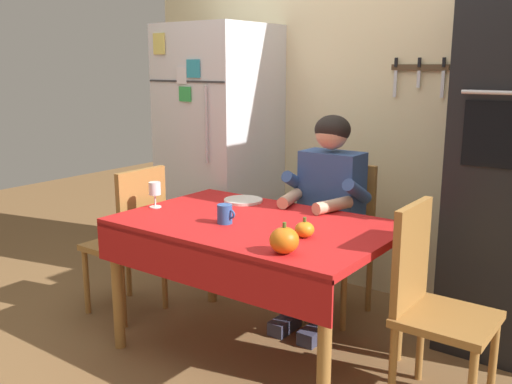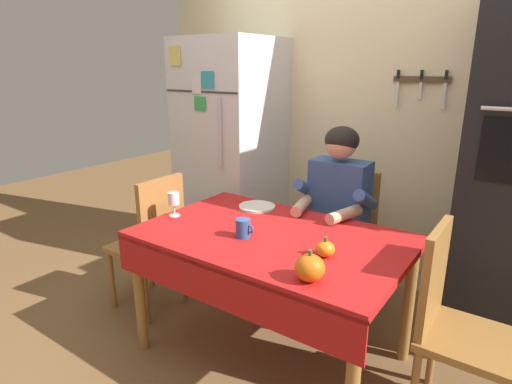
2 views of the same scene
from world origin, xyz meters
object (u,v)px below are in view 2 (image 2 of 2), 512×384
object	(u,v)px
coffee_mug	(243,228)
chair_left_side	(153,238)
serving_tray	(257,207)
refrigerator	(232,156)
pumpkin_medium	(310,268)
chair_behind_person	(344,232)
seated_person	(334,208)
pumpkin_large	(325,249)
dining_table	(270,250)
wine_glass	(174,200)
chair_right_side	(453,319)

from	to	relation	value
coffee_mug	chair_left_side	bearing A→B (deg)	174.42
serving_tray	coffee_mug	bearing A→B (deg)	-63.72
refrigerator	pumpkin_medium	xyz separation A→B (m)	(1.35, -1.19, -0.10)
chair_behind_person	coffee_mug	xyz separation A→B (m)	(-0.19, -0.89, 0.28)
chair_behind_person	seated_person	xyz separation A→B (m)	(-0.00, -0.19, 0.23)
chair_behind_person	seated_person	bearing A→B (deg)	-90.00
coffee_mug	refrigerator	bearing A→B (deg)	130.89
chair_left_side	coffee_mug	xyz separation A→B (m)	(0.80, -0.08, 0.28)
pumpkin_large	pumpkin_medium	size ratio (longest dim) A/B	0.71
coffee_mug	pumpkin_large	world-z (taller)	coffee_mug
coffee_mug	pumpkin_medium	world-z (taller)	pumpkin_medium
dining_table	serving_tray	size ratio (longest dim) A/B	6.15
pumpkin_large	coffee_mug	bearing A→B (deg)	-175.51
pumpkin_large	wine_glass	bearing A→B (deg)	-179.50
chair_behind_person	chair_right_side	distance (m)	1.06
refrigerator	dining_table	distance (m)	1.32
seated_person	pumpkin_medium	world-z (taller)	seated_person
wine_glass	chair_right_side	bearing A→B (deg)	7.23
coffee_mug	wine_glass	bearing A→B (deg)	177.08
chair_left_side	serving_tray	world-z (taller)	chair_left_side
wine_glass	pumpkin_large	distance (m)	0.98
chair_right_side	chair_behind_person	bearing A→B (deg)	140.52
wine_glass	dining_table	bearing A→B (deg)	6.56
chair_behind_person	chair_left_side	xyz separation A→B (m)	(-0.99, -0.81, 0.00)
dining_table	seated_person	xyz separation A→B (m)	(0.09, 0.60, 0.08)
coffee_mug	pumpkin_medium	bearing A→B (deg)	-22.96
coffee_mug	wine_glass	xyz separation A→B (m)	(-0.53, 0.03, 0.05)
seated_person	wine_glass	world-z (taller)	seated_person
chair_left_side	pumpkin_large	size ratio (longest dim) A/B	9.63
wine_glass	serving_tray	world-z (taller)	wine_glass
chair_left_side	seated_person	bearing A→B (deg)	32.32
chair_behind_person	coffee_mug	world-z (taller)	chair_behind_person
chair_right_side	wine_glass	size ratio (longest dim) A/B	6.38
chair_left_side	chair_right_side	xyz separation A→B (m)	(1.80, 0.14, 0.00)
coffee_mug	pumpkin_medium	size ratio (longest dim) A/B	0.77
chair_behind_person	chair_right_side	bearing A→B (deg)	-39.48
chair_left_side	coffee_mug	bearing A→B (deg)	-5.58
pumpkin_large	pumpkin_medium	distance (m)	0.25
wine_glass	pumpkin_large	xyz separation A→B (m)	(0.98, 0.01, -0.06)
wine_glass	serving_tray	bearing A→B (deg)	51.30
dining_table	pumpkin_medium	distance (m)	0.53
chair_left_side	chair_right_side	distance (m)	1.81
chair_right_side	wine_glass	bearing A→B (deg)	-172.77
coffee_mug	serving_tray	size ratio (longest dim) A/B	0.46
pumpkin_medium	chair_left_side	bearing A→B (deg)	167.43
coffee_mug	chair_right_side	bearing A→B (deg)	12.43
seated_person	chair_right_side	world-z (taller)	seated_person
pumpkin_medium	serving_tray	world-z (taller)	pumpkin_medium
refrigerator	chair_left_side	xyz separation A→B (m)	(0.05, -0.90, -0.39)
wine_glass	pumpkin_medium	world-z (taller)	wine_glass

